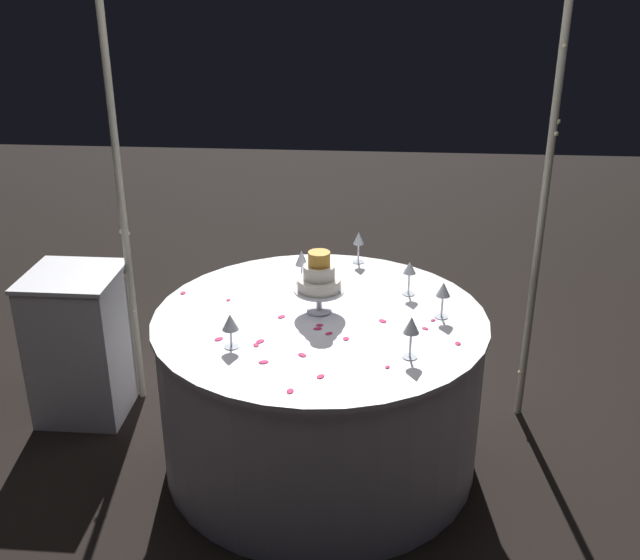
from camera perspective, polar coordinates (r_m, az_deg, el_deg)
The scene contains 31 objects.
ground_plane at distance 3.65m, azimuth 0.00°, elevation -13.26°, with size 12.00×12.00×0.00m, color black.
decorative_arch at distance 3.46m, azimuth 0.59°, elevation 10.81°, with size 2.05×0.06×2.18m.
main_table at distance 3.44m, azimuth 0.00°, elevation -8.30°, with size 1.46×1.46×0.74m.
side_table at distance 3.97m, azimuth -17.75°, elevation -4.65°, with size 0.45×0.45×0.77m.
tiered_cake at distance 3.23m, azimuth -0.07°, elevation 0.08°, with size 0.22×0.22×0.28m.
wine_glass_0 at distance 2.89m, azimuth 6.97°, elevation -3.57°, with size 0.06×0.06×0.18m.
wine_glass_1 at distance 3.24m, azimuth 9.36°, elevation -0.85°, with size 0.06×0.06×0.16m.
wine_glass_2 at distance 2.98m, azimuth -6.85°, elevation -3.28°, with size 0.07×0.07×0.15m.
wine_glass_3 at distance 3.78m, azimuth 2.96°, elevation 3.05°, with size 0.06×0.06×0.16m.
wine_glass_4 at distance 3.44m, azimuth 6.83°, elevation 0.77°, with size 0.06×0.06×0.16m.
wine_glass_5 at distance 3.53m, azimuth -1.41°, elevation 1.58°, with size 0.06×0.06×0.17m.
rose_petal_0 at distance 3.06m, azimuth -4.58°, elevation -4.67°, with size 0.04×0.03×0.00m, color #C61951.
rose_petal_1 at distance 3.11m, azimuth 0.68°, elevation -4.09°, with size 0.03×0.02×0.00m, color #C61951.
rose_petal_2 at distance 3.22m, azimuth 4.79°, elevation -3.13°, with size 0.04×0.03×0.00m, color #C61951.
rose_petal_3 at distance 3.03m, azimuth -4.89°, elevation -4.95°, with size 0.03×0.02×0.00m, color #C61951.
rose_petal_4 at distance 2.72m, azimuth -2.29°, elevation -8.45°, with size 0.04×0.03×0.00m, color #C61951.
rose_petal_5 at distance 3.42m, azimuth -7.00°, elevation -1.52°, with size 0.02×0.02×0.00m, color #C61951.
rose_petal_6 at distance 3.09m, azimuth -7.72°, elevation -4.48°, with size 0.04×0.03×0.00m, color #C61951.
rose_petal_7 at distance 3.08m, azimuth 10.45°, elevation -4.77°, with size 0.03×0.02×0.00m, color #C61951.
rose_petal_8 at distance 3.66m, azimuth -1.44°, elevation 0.36°, with size 0.03×0.02×0.00m, color #C61951.
rose_petal_9 at distance 3.07m, azimuth 1.99°, elevation -4.48°, with size 0.03×0.02×0.00m, color #C61951.
rose_petal_10 at distance 3.25m, azimuth -2.95°, elevation -2.81°, with size 0.04×0.03×0.00m, color #C61951.
rose_petal_11 at distance 3.17m, azimuth -0.02°, elevation -3.45°, with size 0.03×0.02×0.00m, color #C61951.
rose_petal_12 at distance 3.18m, azimuth 8.01°, elevation -3.67°, with size 0.03×0.02×0.00m, color #C61951.
rose_petal_13 at distance 3.53m, azimuth -10.38°, elevation -0.97°, with size 0.03×0.02×0.00m, color #C61951.
rose_petal_14 at distance 3.14m, azimuth -0.19°, elevation -3.72°, with size 0.04×0.03×0.00m, color #C61951.
rose_petal_15 at distance 2.81m, azimuth 0.05°, elevation -7.35°, with size 0.04×0.03×0.00m, color #C61951.
rose_petal_16 at distance 2.95m, azimuth -1.36°, elevation -5.72°, with size 0.04×0.03×0.00m, color #C61951.
rose_petal_17 at distance 2.91m, azimuth -4.33°, elevation -6.25°, with size 0.04×0.03×0.00m, color #C61951.
rose_petal_18 at distance 2.88m, azimuth 5.15°, elevation -6.62°, with size 0.02×0.02×0.00m, color #C61951.
rose_petal_19 at distance 3.25m, azimuth 8.60°, elevation -3.04°, with size 0.03×0.02×0.00m, color #C61951.
Camera 1 is at (0.23, -2.91, 2.19)m, focal length 42.03 mm.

